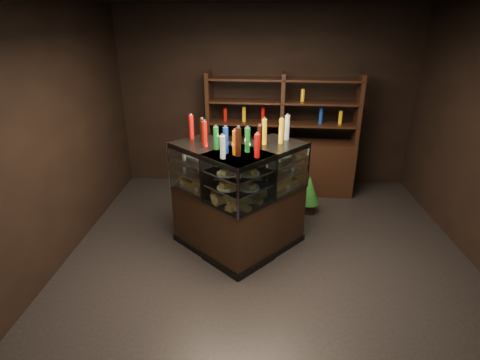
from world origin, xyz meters
name	(u,v)px	position (x,y,z in m)	size (l,w,h in m)	color
ground	(267,258)	(0.00, 0.00, 0.00)	(5.00, 5.00, 0.00)	black
room_shell	(273,103)	(0.00, 0.00, 1.94)	(5.02, 5.02, 3.01)	black
display_case	(239,217)	(-0.37, 0.19, 0.47)	(1.77, 1.36, 1.38)	black
food_display	(238,178)	(-0.37, 0.18, 1.01)	(1.39, 0.96, 0.43)	#C39046
bottles_top	(238,136)	(-0.37, 0.19, 1.52)	(1.22, 0.82, 0.30)	#B20C0A
potted_conifer	(309,189)	(0.65, 1.26, 0.39)	(0.32, 0.32, 0.68)	black
back_shelving	(280,158)	(0.25, 2.05, 0.61)	(2.46, 0.57, 2.00)	black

